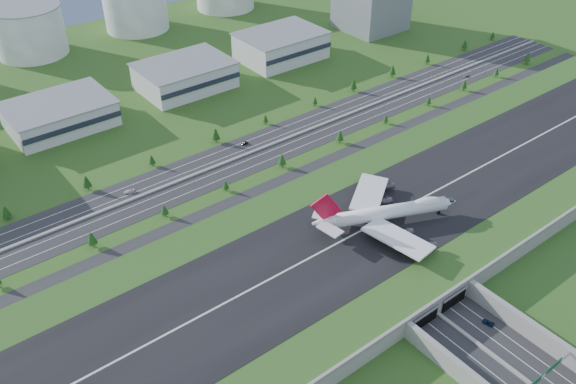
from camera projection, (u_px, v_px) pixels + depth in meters
ground at (352, 249)px, 273.01m from camera, size 1200.00×1200.00×0.00m
airfield_deck at (353, 242)px, 270.57m from camera, size 520.00×100.00×9.20m
sign_gantry_near at (543, 378)px, 207.84m from camera, size 38.70×0.70×9.80m
north_expressway at (234, 160)px, 334.10m from camera, size 560.00×36.00×0.12m
tree_row at (267, 139)px, 343.68m from camera, size 501.19×48.65×8.50m
hangar_mid_a at (60, 115)px, 360.87m from camera, size 58.00×42.00×15.00m
hangar_mid_b at (185, 76)px, 402.84m from camera, size 58.00×42.00×17.00m
hangar_mid_c at (281, 46)px, 442.31m from camera, size 58.00×42.00×19.00m
fuel_tank_b at (29, 31)px, 444.79m from camera, size 50.00×50.00×35.00m
fuel_tank_c at (135, 7)px, 487.35m from camera, size 50.00×50.00×35.00m
boeing_747 at (386, 212)px, 271.94m from camera, size 65.92×60.96×21.69m
car_2 at (488, 323)px, 236.36m from camera, size 3.25×5.09×1.31m
car_5 at (244, 143)px, 346.84m from camera, size 4.44×1.79×1.44m
car_6 at (466, 75)px, 421.49m from camera, size 5.09×2.97×1.33m
car_7 at (129, 191)px, 308.07m from camera, size 5.74×3.43×1.56m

